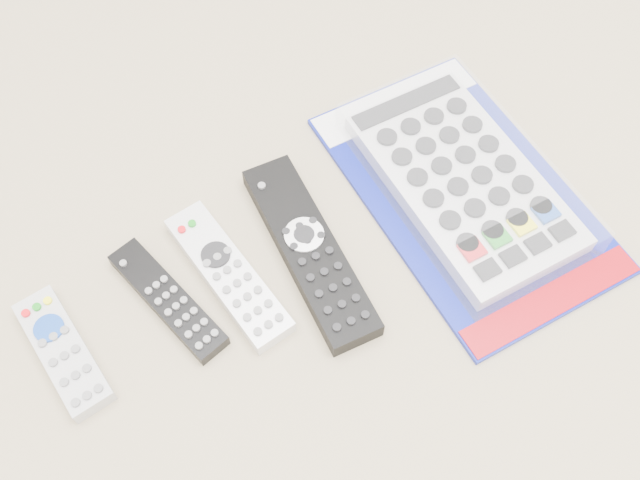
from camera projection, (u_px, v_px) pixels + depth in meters
remote_small_grey at (63, 352)px, 0.72m from camera, size 0.04×0.15×0.02m
remote_slim_black at (168, 300)px, 0.75m from camera, size 0.06×0.17×0.02m
remote_silver_dvd at (229, 275)px, 0.77m from camera, size 0.05×0.19×0.02m
remote_large_black at (310, 250)px, 0.78m from camera, size 0.10×0.25×0.03m
jumbo_remote_packaged at (464, 180)px, 0.82m from camera, size 0.26×0.39×0.05m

